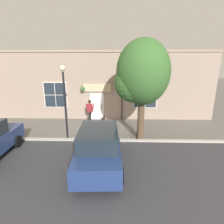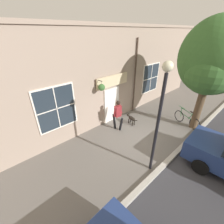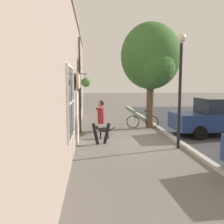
{
  "view_description": "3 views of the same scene",
  "coord_description": "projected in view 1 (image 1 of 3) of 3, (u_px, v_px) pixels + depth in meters",
  "views": [
    {
      "loc": [
        11.26,
        1.46,
        4.29
      ],
      "look_at": [
        -1.0,
        1.09,
        0.92
      ],
      "focal_mm": 28.0,
      "sensor_mm": 36.0,
      "label": 1
    },
    {
      "loc": [
        3.8,
        -5.52,
        4.96
      ],
      "look_at": [
        -1.21,
        -0.97,
        1.26
      ],
      "focal_mm": 24.0,
      "sensor_mm": 36.0,
      "label": 2
    },
    {
      "loc": [
        -1.6,
        -10.45,
        2.51
      ],
      "look_at": [
        -0.62,
        1.05,
        1.11
      ],
      "focal_mm": 40.0,
      "sensor_mm": 36.0,
      "label": 3
    }
  ],
  "objects": [
    {
      "name": "ground_plane",
      "position": [
        96.0,
        129.0,
        12.03
      ],
      "size": [
        90.0,
        90.0,
        0.0
      ],
      "primitive_type": "plane",
      "color": "#66605B"
    },
    {
      "name": "curb_and_road",
      "position": [
        77.0,
        185.0,
        6.39
      ],
      "size": [
        10.1,
        28.0,
        0.12
      ],
      "color": "#B2ADA3",
      "rests_on": "ground_plane"
    },
    {
      "name": "storefront_facade",
      "position": [
        99.0,
        86.0,
        13.59
      ],
      "size": [
        0.95,
        18.0,
        5.3
      ],
      "color": "gray",
      "rests_on": "ground_plane"
    },
    {
      "name": "pedestrian_walking",
      "position": [
        90.0,
        109.0,
        12.92
      ],
      "size": [
        0.79,
        0.61,
        1.78
      ],
      "color": "black",
      "rests_on": "ground_plane"
    },
    {
      "name": "dog_on_leash",
      "position": [
        103.0,
        119.0,
        12.95
      ],
      "size": [
        0.97,
        0.33,
        0.6
      ],
      "color": "black",
      "rests_on": "ground_plane"
    },
    {
      "name": "street_tree_by_curb",
      "position": [
        141.0,
        75.0,
        9.4
      ],
      "size": [
        3.2,
        2.98,
        5.63
      ],
      "color": "brown",
      "rests_on": "ground_plane"
    },
    {
      "name": "leaning_bicycle",
      "position": [
        138.0,
        130.0,
        10.7
      ],
      "size": [
        1.7,
        0.48,
        1.0
      ],
      "color": "black",
      "rests_on": "ground_plane"
    },
    {
      "name": "parked_car_mid_block",
      "position": [
        99.0,
        146.0,
        7.5
      ],
      "size": [
        4.38,
        2.09,
        1.75
      ],
      "color": "navy",
      "rests_on": "ground_plane"
    },
    {
      "name": "street_lamp",
      "position": [
        64.0,
        91.0,
        9.71
      ],
      "size": [
        0.32,
        0.32,
        4.24
      ],
      "color": "black",
      "rests_on": "ground_plane"
    }
  ]
}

